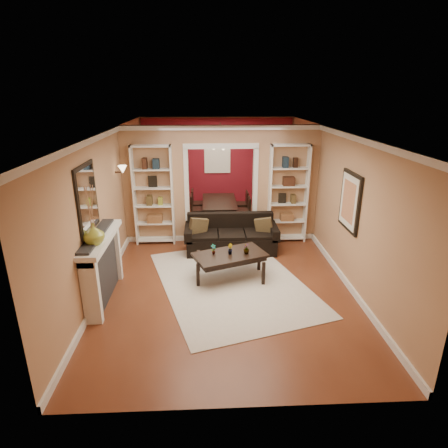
{
  "coord_description": "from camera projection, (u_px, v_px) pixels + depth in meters",
  "views": [
    {
      "loc": [
        -0.33,
        -7.3,
        3.41
      ],
      "look_at": [
        -0.02,
        -0.8,
        1.09
      ],
      "focal_mm": 30.0,
      "sensor_mm": 36.0,
      "label": 1
    }
  ],
  "objects": [
    {
      "name": "coffee_table",
      "position": [
        230.0,
        266.0,
        7.15
      ],
      "size": [
        1.5,
        1.15,
        0.5
      ],
      "primitive_type": "cube",
      "rotation": [
        0.0,
        0.0,
        0.37
      ],
      "color": "black",
      "rests_on": "floor"
    },
    {
      "name": "pillow_right",
      "position": [
        264.0,
        226.0,
        8.28
      ],
      "size": [
        0.39,
        0.21,
        0.37
      ],
      "primitive_type": "cube",
      "rotation": [
        0.0,
        0.0,
        -0.28
      ],
      "color": "brown",
      "rests_on": "sofa"
    },
    {
      "name": "fireplace",
      "position": [
        104.0,
        268.0,
        6.33
      ],
      "size": [
        0.32,
        1.7,
        1.16
      ],
      "primitive_type": "cube",
      "color": "white",
      "rests_on": "floor"
    },
    {
      "name": "sofa",
      "position": [
        231.0,
        234.0,
        8.33
      ],
      "size": [
        2.05,
        0.89,
        0.8
      ],
      "primitive_type": "cube",
      "color": "black",
      "rests_on": "floor"
    },
    {
      "name": "mirror",
      "position": [
        87.0,
        199.0,
        5.91
      ],
      "size": [
        0.03,
        0.95,
        1.1
      ],
      "primitive_type": "cube",
      "color": "silver",
      "rests_on": "wall_left"
    },
    {
      "name": "plant_right",
      "position": [
        246.0,
        249.0,
        7.05
      ],
      "size": [
        0.14,
        0.14,
        0.2
      ],
      "primitive_type": "imported",
      "rotation": [
        0.0,
        0.0,
        4.44
      ],
      "color": "#336626",
      "rests_on": "coffee_table"
    },
    {
      "name": "dining_chair_se",
      "position": [
        239.0,
        204.0,
        10.58
      ],
      "size": [
        0.48,
        0.48,
        0.78
      ],
      "primitive_type": "cube",
      "rotation": [
        0.0,
        0.0,
        -1.28
      ],
      "color": "black",
      "rests_on": "floor"
    },
    {
      "name": "wall_right",
      "position": [
        333.0,
        197.0,
        7.68
      ],
      "size": [
        0.0,
        8.0,
        8.0
      ],
      "primitive_type": "plane",
      "rotation": [
        1.57,
        0.0,
        -1.57
      ],
      "color": "tan",
      "rests_on": "ground"
    },
    {
      "name": "wall_front",
      "position": [
        241.0,
        305.0,
        3.81
      ],
      "size": [
        8.0,
        0.0,
        8.0
      ],
      "primitive_type": "plane",
      "rotation": [
        -1.57,
        0.0,
        0.0
      ],
      "color": "tan",
      "rests_on": "ground"
    },
    {
      "name": "wall_back",
      "position": [
        217.0,
        163.0,
        11.34
      ],
      "size": [
        8.0,
        0.0,
        8.0
      ],
      "primitive_type": "plane",
      "rotation": [
        1.57,
        0.0,
        0.0
      ],
      "color": "tan",
      "rests_on": "ground"
    },
    {
      "name": "dining_chair_ne",
      "position": [
        241.0,
        211.0,
        10.02
      ],
      "size": [
        0.39,
        0.39,
        0.77
      ],
      "primitive_type": "cube",
      "rotation": [
        0.0,
        0.0,
        -1.54
      ],
      "color": "black",
      "rests_on": "floor"
    },
    {
      "name": "bookshelf_left",
      "position": [
        154.0,
        196.0,
        8.54
      ],
      "size": [
        0.9,
        0.3,
        2.3
      ],
      "primitive_type": "cube",
      "color": "white",
      "rests_on": "floor"
    },
    {
      "name": "bookshelf_right",
      "position": [
        288.0,
        194.0,
        8.68
      ],
      "size": [
        0.9,
        0.3,
        2.3
      ],
      "primitive_type": "cube",
      "color": "white",
      "rests_on": "floor"
    },
    {
      "name": "wall_sconce",
      "position": [
        120.0,
        171.0,
        7.84
      ],
      "size": [
        0.18,
        0.18,
        0.22
      ],
      "primitive_type": "cube",
      "color": "#FFE0A5",
      "rests_on": "wall_left"
    },
    {
      "name": "wall_left",
      "position": [
        111.0,
        200.0,
        7.48
      ],
      "size": [
        0.0,
        8.0,
        8.0
      ],
      "primitive_type": "plane",
      "rotation": [
        1.57,
        0.0,
        1.57
      ],
      "color": "tan",
      "rests_on": "ground"
    },
    {
      "name": "dining_window",
      "position": [
        217.0,
        157.0,
        11.21
      ],
      "size": [
        0.78,
        0.03,
        0.98
      ],
      "primitive_type": "cube",
      "color": "#8CA5CC",
      "rests_on": "wall_back"
    },
    {
      "name": "plant_center",
      "position": [
        230.0,
        249.0,
        7.04
      ],
      "size": [
        0.11,
        0.13,
        0.2
      ],
      "primitive_type": "imported",
      "rotation": [
        0.0,
        0.0,
        1.83
      ],
      "color": "#336626",
      "rests_on": "coffee_table"
    },
    {
      "name": "chandelier",
      "position": [
        219.0,
        147.0,
        9.89
      ],
      "size": [
        0.5,
        0.5,
        0.3
      ],
      "primitive_type": "cube",
      "color": "#301E16",
      "rests_on": "ceiling"
    },
    {
      "name": "framed_art",
      "position": [
        350.0,
        201.0,
        6.67
      ],
      "size": [
        0.04,
        0.85,
        1.05
      ],
      "primitive_type": "cube",
      "color": "black",
      "rests_on": "wall_right"
    },
    {
      "name": "floor",
      "position": [
        223.0,
        259.0,
        8.03
      ],
      "size": [
        8.0,
        8.0,
        0.0
      ],
      "primitive_type": "plane",
      "color": "brown",
      "rests_on": "ground"
    },
    {
      "name": "dining_chair_sw",
      "position": [
        201.0,
        204.0,
        10.52
      ],
      "size": [
        0.42,
        0.42,
        0.83
      ],
      "primitive_type": "cube",
      "rotation": [
        0.0,
        0.0,
        1.59
      ],
      "color": "black",
      "rests_on": "floor"
    },
    {
      "name": "dining_chair_nw",
      "position": [
        200.0,
        210.0,
        9.96
      ],
      "size": [
        0.5,
        0.5,
        0.85
      ],
      "primitive_type": "cube",
      "rotation": [
        0.0,
        0.0,
        1.77
      ],
      "color": "black",
      "rests_on": "floor"
    },
    {
      "name": "dining_table",
      "position": [
        221.0,
        211.0,
        10.31
      ],
      "size": [
        1.65,
        0.92,
        0.58
      ],
      "primitive_type": "imported",
      "rotation": [
        0.0,
        0.0,
        1.57
      ],
      "color": "black",
      "rests_on": "floor"
    },
    {
      "name": "vase",
      "position": [
        93.0,
        234.0,
        5.76
      ],
      "size": [
        0.41,
        0.41,
        0.34
      ],
      "primitive_type": "imported",
      "rotation": [
        0.0,
        0.0,
        -0.27
      ],
      "color": "olive",
      "rests_on": "fireplace"
    },
    {
      "name": "ceiling",
      "position": [
        223.0,
        130.0,
        7.12
      ],
      "size": [
        8.0,
        8.0,
        0.0
      ],
      "primitive_type": "plane",
      "rotation": [
        3.14,
        0.0,
        0.0
      ],
      "color": "white",
      "rests_on": "ground"
    },
    {
      "name": "plant_left",
      "position": [
        213.0,
        249.0,
        7.02
      ],
      "size": [
        0.13,
        0.12,
        0.2
      ],
      "primitive_type": "imported",
      "rotation": [
        0.0,
        0.0,
        0.54
      ],
      "color": "#336626",
      "rests_on": "coffee_table"
    },
    {
      "name": "area_rug",
      "position": [
        231.0,
        282.0,
        7.06
      ],
      "size": [
        3.38,
        4.05,
        0.01
      ],
      "primitive_type": "cube",
      "rotation": [
        0.0,
        0.0,
        0.29
      ],
      "color": "beige",
      "rests_on": "floor"
    },
    {
      "name": "partition_wall",
      "position": [
        221.0,
        185.0,
        8.71
      ],
      "size": [
        4.5,
        0.15,
        2.7
      ],
      "primitive_type": "cube",
      "color": "tan",
      "rests_on": "floor"
    },
    {
      "name": "red_back_panel",
      "position": [
        217.0,
        164.0,
        11.32
      ],
      "size": [
        4.44,
        0.04,
        2.64
      ],
      "primitive_type": "cube",
      "color": "maroon",
      "rests_on": "floor"
    },
    {
      "name": "pillow_left",
      "position": [
        198.0,
        227.0,
        8.21
      ],
      "size": [
        0.42,
        0.29,
        0.41
      ],
      "primitive_type": "cube",
      "rotation": [
        0.0,
        0.0,
        0.46
      ],
      "color": "brown",
      "rests_on": "sofa"
    }
  ]
}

